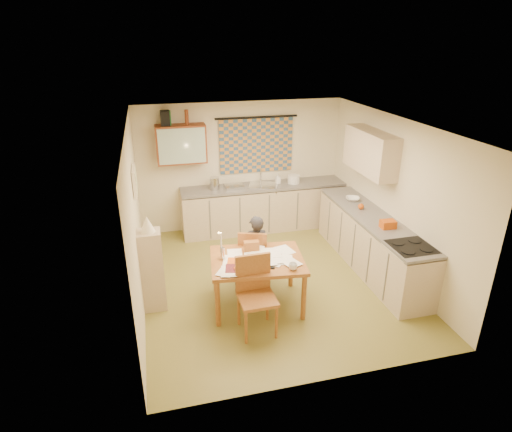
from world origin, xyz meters
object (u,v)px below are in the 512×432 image
object	(u,v)px
counter_right	(370,243)
shelf_stand	(152,270)
chair_far	(254,266)
stove	(407,275)
dining_table	(257,282)
counter_back	(265,207)
person	(256,251)

from	to	relation	value
counter_right	shelf_stand	xyz separation A→B (m)	(-3.54, -0.31, 0.15)
chair_far	stove	bearing A→B (deg)	172.00
counter_right	dining_table	size ratio (longest dim) A/B	2.11
stove	counter_back	bearing A→B (deg)	112.97
counter_right	shelf_stand	bearing A→B (deg)	-174.94
dining_table	shelf_stand	world-z (taller)	shelf_stand
stove	chair_far	world-z (taller)	chair_far
counter_back	chair_far	xyz separation A→B (m)	(-0.72, -1.98, -0.16)
dining_table	shelf_stand	xyz separation A→B (m)	(-1.44, 0.30, 0.22)
counter_back	dining_table	world-z (taller)	counter_back
counter_back	stove	size ratio (longest dim) A/B	3.57
stove	dining_table	xyz separation A→B (m)	(-2.10, 0.48, -0.08)
counter_back	chair_far	bearing A→B (deg)	-110.11
counter_back	stove	distance (m)	3.30
stove	person	world-z (taller)	person
counter_back	counter_right	xyz separation A→B (m)	(1.29, -1.95, -0.00)
person	counter_back	bearing A→B (deg)	-110.64
counter_right	stove	world-z (taller)	stove
counter_right	stove	xyz separation A→B (m)	(0.00, -1.09, 0.01)
dining_table	shelf_stand	bearing A→B (deg)	175.26
stove	chair_far	xyz separation A→B (m)	(-2.01, 1.06, -0.17)
chair_far	person	xyz separation A→B (m)	(0.02, -0.04, 0.29)
stove	dining_table	size ratio (longest dim) A/B	0.66
counter_right	dining_table	xyz separation A→B (m)	(-2.10, -0.61, -0.07)
counter_back	counter_right	world-z (taller)	same
shelf_stand	counter_right	bearing A→B (deg)	5.06
counter_back	dining_table	distance (m)	2.68
stove	person	xyz separation A→B (m)	(-1.99, 1.02, 0.12)
stove	shelf_stand	bearing A→B (deg)	167.62
dining_table	chair_far	size ratio (longest dim) A/B	1.47
counter_right	chair_far	distance (m)	2.02
shelf_stand	person	bearing A→B (deg)	8.95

